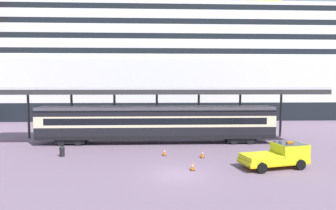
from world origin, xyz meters
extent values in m
plane|color=slate|center=(0.00, 0.00, 0.00)|extent=(400.00, 400.00, 0.00)
cube|color=black|center=(10.77, 42.46, 1.68)|extent=(179.65, 26.42, 3.35)
cube|color=silver|center=(10.77, 42.46, 7.26)|extent=(179.65, 26.42, 7.82)
cube|color=silver|center=(10.77, 42.46, 12.56)|extent=(165.28, 24.31, 2.77)
cube|color=black|center=(10.77, 30.36, 12.70)|extent=(158.09, 0.12, 1.00)
cube|color=silver|center=(10.77, 42.46, 15.33)|extent=(158.67, 23.34, 2.77)
cube|color=black|center=(10.77, 30.85, 15.46)|extent=(151.77, 0.12, 1.00)
cube|color=silver|center=(10.77, 42.46, 18.09)|extent=(152.06, 22.36, 2.77)
cube|color=black|center=(10.77, 31.33, 18.23)|extent=(145.45, 0.12, 1.00)
cube|color=silver|center=(10.77, 42.46, 20.86)|extent=(145.45, 21.39, 2.77)
cube|color=black|center=(10.77, 31.82, 21.00)|extent=(139.12, 0.12, 1.00)
cylinder|color=yellow|center=(21.85, 42.46, 24.58)|extent=(8.61, 8.61, 2.34)
cube|color=silver|center=(-1.62, 11.35, 6.14)|extent=(36.32, 6.23, 0.25)
cube|color=#2C2C2C|center=(-1.62, 8.34, 5.76)|extent=(36.32, 0.20, 0.50)
cylinder|color=#2C2C2C|center=(-17.18, 14.07, 3.01)|extent=(0.28, 0.28, 6.01)
cylinder|color=#2C2C2C|center=(-11.99, 14.07, 3.01)|extent=(0.28, 0.28, 6.01)
cylinder|color=#2C2C2C|center=(-6.81, 14.07, 3.01)|extent=(0.28, 0.28, 6.01)
cylinder|color=#2C2C2C|center=(-1.62, 14.07, 3.01)|extent=(0.28, 0.28, 6.01)
cylinder|color=#2C2C2C|center=(3.57, 14.07, 3.01)|extent=(0.28, 0.28, 6.01)
cylinder|color=#2C2C2C|center=(8.76, 14.07, 3.01)|extent=(0.28, 0.28, 6.01)
cylinder|color=#2C2C2C|center=(13.95, 14.07, 3.01)|extent=(0.28, 0.28, 6.01)
cube|color=black|center=(-1.62, 10.85, 0.85)|extent=(25.91, 2.80, 0.40)
cube|color=black|center=(-1.62, 10.85, 1.50)|extent=(25.91, 2.80, 0.90)
cube|color=beige|center=(-1.62, 10.85, 2.55)|extent=(25.91, 2.80, 1.20)
cube|color=black|center=(-1.62, 9.48, 2.60)|extent=(23.84, 0.08, 0.72)
cube|color=black|center=(-1.62, 10.85, 3.45)|extent=(25.91, 2.80, 0.60)
cube|color=#A1A1A1|center=(-1.62, 10.85, 3.93)|extent=(25.91, 2.69, 0.36)
cube|color=black|center=(-10.94, 10.85, 0.45)|extent=(3.20, 2.35, 0.50)
cylinder|color=black|center=(-11.84, 9.68, 0.42)|extent=(0.84, 0.12, 0.84)
cylinder|color=black|center=(-10.04, 9.68, 0.42)|extent=(0.84, 0.12, 0.84)
cube|color=black|center=(7.71, 10.85, 0.45)|extent=(3.20, 2.35, 0.50)
cylinder|color=black|center=(6.81, 9.68, 0.42)|extent=(0.84, 0.12, 0.84)
cylinder|color=black|center=(8.61, 9.68, 0.42)|extent=(0.84, 0.12, 0.84)
cube|color=yellow|center=(7.53, 1.27, 0.58)|extent=(5.50, 3.04, 0.36)
cube|color=#F2B20C|center=(7.53, 1.27, 0.45)|extent=(5.51, 3.06, 0.12)
cube|color=yellow|center=(8.96, 1.58, 1.31)|extent=(2.64, 2.35, 1.10)
cube|color=#19232D|center=(8.96, 1.58, 1.66)|extent=(2.42, 2.23, 0.44)
cube|color=orange|center=(8.96, 1.58, 1.94)|extent=(0.59, 0.31, 0.16)
cube|color=yellow|center=(6.52, 1.06, 0.94)|extent=(3.25, 2.48, 0.36)
cylinder|color=black|center=(8.95, 2.60, 0.40)|extent=(0.83, 0.41, 0.80)
cylinder|color=black|center=(9.37, 0.64, 0.40)|extent=(0.83, 0.41, 0.80)
cylinder|color=black|center=(5.70, 1.91, 0.40)|extent=(0.83, 0.41, 0.80)
cylinder|color=black|center=(6.11, -0.05, 0.40)|extent=(0.83, 0.41, 0.80)
cube|color=black|center=(1.11, 0.84, 0.02)|extent=(0.36, 0.36, 0.04)
cone|color=#EA590F|center=(1.11, 0.84, 0.36)|extent=(0.30, 0.30, 0.63)
cylinder|color=white|center=(1.11, 0.84, 0.39)|extent=(0.17, 0.17, 0.09)
cube|color=black|center=(2.45, 4.40, 0.02)|extent=(0.36, 0.36, 0.04)
cone|color=#EA590F|center=(2.45, 4.40, 0.40)|extent=(0.30, 0.30, 0.72)
cylinder|color=white|center=(2.45, 4.40, 0.44)|extent=(0.17, 0.17, 0.10)
cube|color=black|center=(-0.91, 5.28, 0.02)|extent=(0.36, 0.36, 0.04)
cone|color=#EA590F|center=(-0.91, 5.28, 0.37)|extent=(0.30, 0.30, 0.67)
cylinder|color=white|center=(-0.91, 5.28, 0.41)|extent=(0.17, 0.17, 0.09)
cylinder|color=black|center=(-10.20, 5.34, 0.35)|extent=(0.44, 0.44, 0.70)
sphere|color=black|center=(-10.20, 5.34, 0.72)|extent=(0.48, 0.48, 0.48)
camera|label=1|loc=(-1.50, -19.23, 6.43)|focal=28.99mm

